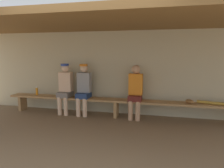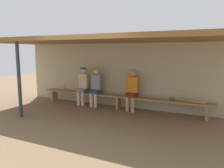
% 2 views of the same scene
% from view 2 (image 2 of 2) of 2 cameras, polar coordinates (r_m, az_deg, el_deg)
% --- Properties ---
extents(ground_plane, '(24.00, 24.00, 0.00)m').
position_cam_2_polar(ground_plane, '(6.15, -4.34, -9.78)').
color(ground_plane, brown).
extents(back_wall, '(8.00, 0.20, 2.20)m').
position_cam_2_polar(back_wall, '(7.68, 3.10, 2.31)').
color(back_wall, '#B7AD8C').
rests_on(back_wall, ground).
extents(dugout_roof, '(8.00, 2.80, 0.12)m').
position_cam_2_polar(dugout_roof, '(6.47, -1.38, 11.45)').
color(dugout_roof, brown).
rests_on(dugout_roof, back_wall).
extents(support_post, '(0.10, 0.10, 2.20)m').
position_cam_2_polar(support_post, '(6.90, -22.97, 0.94)').
color(support_post, '#2D333D').
rests_on(support_post, ground).
extents(bench, '(6.00, 0.36, 0.46)m').
position_cam_2_polar(bench, '(7.39, 1.70, -3.54)').
color(bench, '#9E7547').
rests_on(bench, ground).
extents(player_middle, '(0.34, 0.42, 1.34)m').
position_cam_2_polar(player_middle, '(7.72, -4.21, -0.32)').
color(player_middle, navy).
rests_on(player_middle, ground).
extents(player_near_post, '(0.34, 0.42, 1.34)m').
position_cam_2_polar(player_near_post, '(7.99, -7.50, -0.06)').
color(player_near_post, slate).
rests_on(player_near_post, ground).
extents(player_leftmost, '(0.34, 0.42, 1.34)m').
position_cam_2_polar(player_leftmost, '(7.14, 5.27, -1.19)').
color(player_leftmost, '#591E19').
rests_on(player_leftmost, ground).
extents(water_bottle_clear, '(0.06, 0.06, 0.23)m').
position_cam_2_polar(water_bottle_clear, '(8.56, -12.33, -0.82)').
color(water_bottle_clear, orange).
rests_on(water_bottle_clear, bench).
extents(baseball_glove_tan, '(0.23, 0.28, 0.09)m').
position_cam_2_polar(baseball_glove_tan, '(6.85, 15.34, -3.79)').
color(baseball_glove_tan, brown).
rests_on(baseball_glove_tan, bench).
extents(baseball_bat, '(0.77, 0.25, 0.07)m').
position_cam_2_polar(baseball_bat, '(6.78, 19.92, -4.24)').
color(baseball_bat, '#B28C33').
rests_on(baseball_bat, bench).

